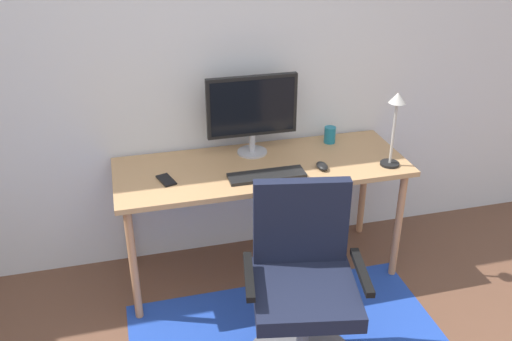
{
  "coord_description": "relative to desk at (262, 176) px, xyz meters",
  "views": [
    {
      "loc": [
        -0.35,
        -0.97,
        2.19
      ],
      "look_at": [
        0.31,
        1.57,
        0.84
      ],
      "focal_mm": 39.3,
      "sensor_mm": 36.0,
      "label": 1
    }
  ],
  "objects": [
    {
      "name": "wall_back",
      "position": [
        -0.41,
        0.38,
        0.63
      ],
      "size": [
        6.0,
        0.1,
        2.6
      ],
      "primitive_type": "cube",
      "color": "silver",
      "rests_on": "ground"
    },
    {
      "name": "desk",
      "position": [
        0.0,
        0.0,
        0.0
      ],
      "size": [
        1.69,
        0.62,
        0.74
      ],
      "color": "tan",
      "rests_on": "ground"
    },
    {
      "name": "monitor",
      "position": [
        -0.01,
        0.17,
        0.35
      ],
      "size": [
        0.54,
        0.18,
        0.48
      ],
      "color": "#B2B2B7",
      "rests_on": "desk"
    },
    {
      "name": "keyboard",
      "position": [
        -0.01,
        -0.15,
        0.08
      ],
      "size": [
        0.43,
        0.13,
        0.02
      ],
      "primitive_type": "cube",
      "color": "black",
      "rests_on": "desk"
    },
    {
      "name": "computer_mouse",
      "position": [
        0.32,
        -0.13,
        0.09
      ],
      "size": [
        0.06,
        0.1,
        0.03
      ],
      "primitive_type": "ellipsoid",
      "color": "black",
      "rests_on": "desk"
    },
    {
      "name": "coffee_cup",
      "position": [
        0.49,
        0.2,
        0.12
      ],
      "size": [
        0.07,
        0.07,
        0.1
      ],
      "primitive_type": "cylinder",
      "color": "teal",
      "rests_on": "desk"
    },
    {
      "name": "cell_phone",
      "position": [
        -0.56,
        -0.06,
        0.08
      ],
      "size": [
        0.1,
        0.15,
        0.01
      ],
      "primitive_type": "cube",
      "rotation": [
        0.0,
        0.0,
        0.29
      ],
      "color": "black",
      "rests_on": "desk"
    },
    {
      "name": "desk_lamp",
      "position": [
        0.71,
        -0.19,
        0.37
      ],
      "size": [
        0.11,
        0.11,
        0.44
      ],
      "color": "black",
      "rests_on": "desk"
    },
    {
      "name": "office_chair",
      "position": [
        -0.01,
        -0.8,
        -0.28
      ],
      "size": [
        0.62,
        0.57,
        0.97
      ],
      "rotation": [
        0.0,
        0.0,
        -0.19
      ],
      "color": "slate",
      "rests_on": "ground"
    }
  ]
}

